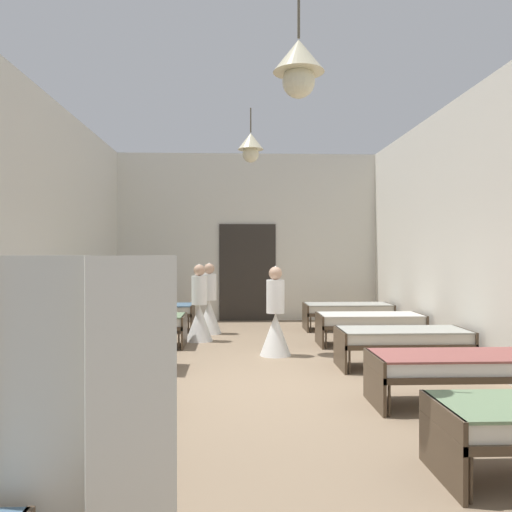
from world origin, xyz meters
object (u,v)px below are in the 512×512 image
(bed_right_row_3, at_px, (403,338))
(bed_right_row_4, at_px, (370,321))
(bed_right_row_2, at_px, (457,366))
(bed_left_row_4, at_px, (132,323))
(nurse_far_aisle, at_px, (199,313))
(bed_left_row_5, at_px, (149,311))
(nurse_mid_aisle, at_px, (209,308))
(bed_left_row_2, at_px, (64,370))
(bed_right_row_5, at_px, (348,310))
(nurse_near_aisle, at_px, (275,323))
(privacy_screen, at_px, (42,439))
(bed_left_row_3, at_px, (107,340))

(bed_right_row_3, distance_m, bed_right_row_4, 1.88)
(bed_right_row_2, xyz_separation_m, bed_left_row_4, (-4.32, 3.77, 0.00))
(bed_right_row_2, distance_m, nurse_far_aisle, 5.37)
(bed_left_row_5, distance_m, nurse_mid_aisle, 1.37)
(bed_left_row_2, height_order, nurse_far_aisle, nurse_far_aisle)
(bed_right_row_5, bearing_deg, bed_right_row_2, -90.00)
(bed_right_row_2, height_order, nurse_far_aisle, nurse_far_aisle)
(bed_left_row_2, bearing_deg, bed_right_row_2, 0.00)
(bed_right_row_2, relative_size, nurse_near_aisle, 1.28)
(nurse_far_aisle, bearing_deg, bed_right_row_2, 98.43)
(nurse_far_aisle, relative_size, privacy_screen, 0.87)
(bed_left_row_3, height_order, bed_right_row_3, same)
(bed_left_row_4, relative_size, nurse_mid_aisle, 1.28)
(bed_right_row_5, xyz_separation_m, nurse_far_aisle, (-3.16, -1.30, 0.09))
(bed_right_row_5, xyz_separation_m, nurse_mid_aisle, (-3.01, -0.40, 0.09))
(bed_right_row_5, relative_size, privacy_screen, 1.12)
(bed_right_row_5, bearing_deg, privacy_screen, -110.70)
(nurse_far_aisle, distance_m, privacy_screen, 7.63)
(privacy_screen, bearing_deg, bed_left_row_3, 94.31)
(bed_left_row_2, distance_m, bed_right_row_2, 4.32)
(nurse_near_aisle, xyz_separation_m, privacy_screen, (-1.57, -6.17, 0.32))
(nurse_far_aisle, bearing_deg, nurse_mid_aisle, -126.65)
(nurse_near_aisle, bearing_deg, bed_right_row_4, -69.83)
(nurse_mid_aisle, distance_m, nurse_far_aisle, 0.92)
(bed_left_row_4, distance_m, nurse_mid_aisle, 1.98)
(bed_right_row_2, xyz_separation_m, bed_right_row_3, (0.00, 1.88, 0.00))
(nurse_near_aisle, relative_size, nurse_mid_aisle, 1.00)
(bed_left_row_2, bearing_deg, nurse_mid_aisle, 76.01)
(bed_right_row_3, bearing_deg, privacy_screen, -123.18)
(bed_left_row_2, height_order, bed_left_row_5, same)
(bed_right_row_2, height_order, nurse_mid_aisle, nurse_mid_aisle)
(bed_right_row_4, bearing_deg, bed_left_row_3, -156.45)
(bed_right_row_3, xyz_separation_m, bed_right_row_5, (0.00, 3.77, 0.00))
(bed_left_row_2, xyz_separation_m, bed_right_row_3, (4.32, 1.88, 0.00))
(bed_right_row_4, distance_m, nurse_far_aisle, 3.21)
(bed_left_row_2, relative_size, nurse_near_aisle, 1.28)
(bed_left_row_5, relative_size, bed_right_row_5, 1.00)
(nurse_mid_aisle, bearing_deg, privacy_screen, -9.64)
(bed_left_row_5, bearing_deg, bed_right_row_2, -52.59)
(bed_left_row_2, xyz_separation_m, privacy_screen, (0.95, -3.27, 0.41))
(bed_right_row_5, relative_size, nurse_far_aisle, 1.28)
(bed_left_row_2, xyz_separation_m, bed_left_row_3, (0.00, 1.88, 0.00))
(bed_right_row_2, height_order, bed_left_row_3, same)
(bed_left_row_4, bearing_deg, privacy_screen, -82.31)
(bed_left_row_3, bearing_deg, nurse_mid_aisle, 68.78)
(bed_left_row_5, bearing_deg, nurse_near_aisle, -47.61)
(bed_left_row_4, bearing_deg, bed_right_row_5, 23.55)
(bed_left_row_2, relative_size, bed_right_row_3, 1.00)
(bed_right_row_3, relative_size, nurse_mid_aisle, 1.28)
(bed_left_row_4, height_order, privacy_screen, privacy_screen)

